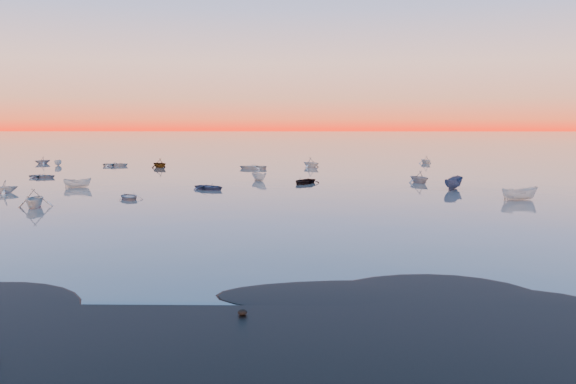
# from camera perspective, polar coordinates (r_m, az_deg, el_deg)

# --- Properties ---
(ground) EXTENTS (600.00, 600.00, 0.00)m
(ground) POSITION_cam_1_polar(r_m,az_deg,el_deg) (127.18, 1.65, 3.59)
(ground) COLOR #6C625A
(ground) RESTS_ON ground
(mud_lobes) EXTENTS (140.00, 6.00, 0.07)m
(mud_lobes) POSITION_cam_1_polar(r_m,az_deg,el_deg) (27.20, 4.19, -10.19)
(mud_lobes) COLOR black
(mud_lobes) RESTS_ON ground
(moored_fleet) EXTENTS (124.00, 58.00, 1.20)m
(moored_fleet) POSITION_cam_1_polar(r_m,az_deg,el_deg) (80.34, 2.05, 1.43)
(moored_fleet) COLOR beige
(moored_fleet) RESTS_ON ground
(boat_near_left) EXTENTS (3.49, 4.20, 0.98)m
(boat_near_left) POSITION_cam_1_polar(r_m,az_deg,el_deg) (67.54, -7.95, 0.26)
(boat_near_left) COLOR navy
(boat_near_left) RESTS_ON ground
(boat_near_center) EXTENTS (2.22, 4.14, 1.36)m
(boat_near_center) POSITION_cam_1_polar(r_m,az_deg,el_deg) (62.79, 22.43, -0.75)
(boat_near_center) COLOR beige
(boat_near_center) RESTS_ON ground
(boat_near_right) EXTENTS (3.75, 3.14, 1.21)m
(boat_near_right) POSITION_cam_1_polar(r_m,az_deg,el_deg) (76.30, 13.17, 0.94)
(boat_near_right) COLOR slate
(boat_near_right) RESTS_ON ground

